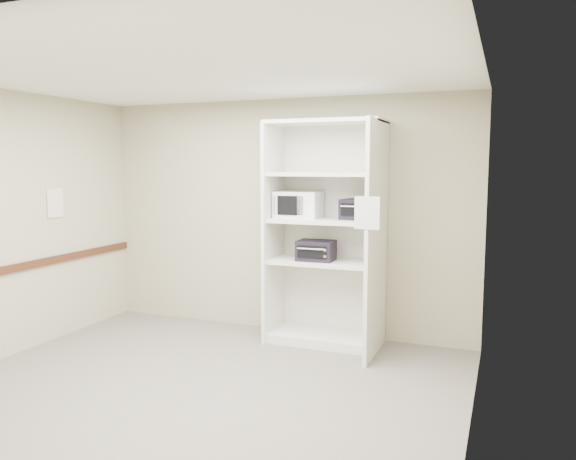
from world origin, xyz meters
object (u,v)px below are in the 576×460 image
(shelving_unit, at_px, (329,241))
(microwave, at_px, (299,204))
(toaster_oven_upper, at_px, (360,209))
(toaster_oven_lower, at_px, (316,250))

(shelving_unit, xyz_separation_m, microwave, (-0.37, 0.05, 0.38))
(microwave, bearing_deg, toaster_oven_upper, -0.82)
(shelving_unit, relative_size, toaster_oven_lower, 6.21)
(shelving_unit, relative_size, toaster_oven_upper, 6.41)
(toaster_oven_lower, bearing_deg, toaster_oven_upper, 12.72)
(toaster_oven_upper, relative_size, toaster_oven_lower, 0.97)
(shelving_unit, distance_m, toaster_oven_lower, 0.18)
(microwave, bearing_deg, shelving_unit, -8.67)
(microwave, distance_m, toaster_oven_upper, 0.69)
(toaster_oven_upper, bearing_deg, microwave, -172.75)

